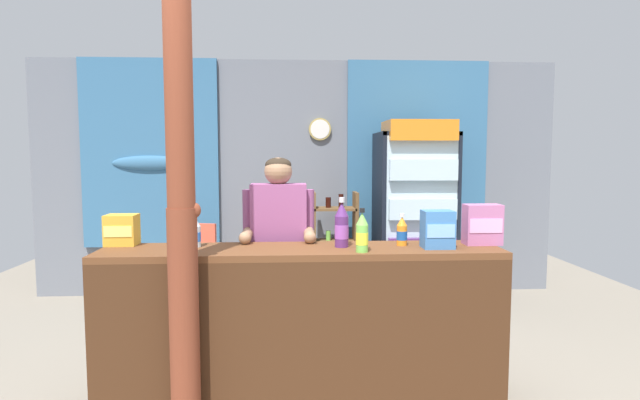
{
  "coord_description": "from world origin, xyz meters",
  "views": [
    {
      "loc": [
        -0.08,
        -2.61,
        1.53
      ],
      "look_at": [
        0.12,
        0.81,
        1.23
      ],
      "focal_mm": 28.64,
      "sensor_mm": 36.0,
      "label": 1
    }
  ],
  "objects_px": {
    "stall_counter": "(302,316)",
    "bottle_shelf_rack": "(335,245)",
    "soda_bottle_grape_soda": "(342,226)",
    "timber_post": "(182,217)",
    "drink_fridge": "(415,205)",
    "soda_bottle_lime_soda": "(362,233)",
    "snack_box_biscuit": "(438,229)",
    "plastic_lawn_chair": "(191,262)",
    "snack_box_wafer": "(482,224)",
    "snack_box_choco_powder": "(122,230)",
    "shopkeeper": "(279,239)",
    "soda_bottle_orange_soda": "(402,232)",
    "soda_bottle_water": "(195,233)"
  },
  "relations": [
    {
      "from": "drink_fridge",
      "to": "soda_bottle_lime_soda",
      "type": "bearing_deg",
      "value": -111.27
    },
    {
      "from": "plastic_lawn_chair",
      "to": "soda_bottle_lime_soda",
      "type": "distance_m",
      "value": 2.53
    },
    {
      "from": "snack_box_biscuit",
      "to": "plastic_lawn_chair",
      "type": "bearing_deg",
      "value": 134.09
    },
    {
      "from": "timber_post",
      "to": "snack_box_biscuit",
      "type": "xyz_separation_m",
      "value": [
        1.47,
        0.27,
        -0.12
      ]
    },
    {
      "from": "drink_fridge",
      "to": "soda_bottle_orange_soda",
      "type": "bearing_deg",
      "value": -106.07
    },
    {
      "from": "shopkeeper",
      "to": "timber_post",
      "type": "bearing_deg",
      "value": -124.27
    },
    {
      "from": "plastic_lawn_chair",
      "to": "soda_bottle_water",
      "type": "height_order",
      "value": "soda_bottle_water"
    },
    {
      "from": "drink_fridge",
      "to": "soda_bottle_grape_soda",
      "type": "bearing_deg",
      "value": -115.36
    },
    {
      "from": "soda_bottle_grape_soda",
      "to": "drink_fridge",
      "type": "bearing_deg",
      "value": 64.64
    },
    {
      "from": "soda_bottle_grape_soda",
      "to": "soda_bottle_water",
      "type": "bearing_deg",
      "value": 176.72
    },
    {
      "from": "timber_post",
      "to": "snack_box_wafer",
      "type": "bearing_deg",
      "value": 11.8
    },
    {
      "from": "bottle_shelf_rack",
      "to": "snack_box_choco_powder",
      "type": "relative_size",
      "value": 5.96
    },
    {
      "from": "snack_box_choco_powder",
      "to": "drink_fridge",
      "type": "bearing_deg",
      "value": 38.76
    },
    {
      "from": "stall_counter",
      "to": "bottle_shelf_rack",
      "type": "height_order",
      "value": "bottle_shelf_rack"
    },
    {
      "from": "stall_counter",
      "to": "drink_fridge",
      "type": "relative_size",
      "value": 1.3
    },
    {
      "from": "timber_post",
      "to": "soda_bottle_lime_soda",
      "type": "bearing_deg",
      "value": 9.31
    },
    {
      "from": "plastic_lawn_chair",
      "to": "snack_box_wafer",
      "type": "relative_size",
      "value": 3.38
    },
    {
      "from": "plastic_lawn_chair",
      "to": "snack_box_choco_powder",
      "type": "bearing_deg",
      "value": -92.81
    },
    {
      "from": "snack_box_biscuit",
      "to": "shopkeeper",
      "type": "bearing_deg",
      "value": 154.41
    },
    {
      "from": "soda_bottle_grape_soda",
      "to": "soda_bottle_orange_soda",
      "type": "xyz_separation_m",
      "value": [
        0.38,
        0.03,
        -0.04
      ]
    },
    {
      "from": "soda_bottle_orange_soda",
      "to": "soda_bottle_water",
      "type": "distance_m",
      "value": 1.28
    },
    {
      "from": "soda_bottle_water",
      "to": "snack_box_wafer",
      "type": "bearing_deg",
      "value": -0.46
    },
    {
      "from": "stall_counter",
      "to": "timber_post",
      "type": "distance_m",
      "value": 0.93
    },
    {
      "from": "soda_bottle_orange_soda",
      "to": "snack_box_biscuit",
      "type": "xyz_separation_m",
      "value": [
        0.2,
        -0.1,
        0.03
      ]
    },
    {
      "from": "timber_post",
      "to": "snack_box_choco_powder",
      "type": "relative_size",
      "value": 13.0
    },
    {
      "from": "drink_fridge",
      "to": "soda_bottle_water",
      "type": "distance_m",
      "value": 2.69
    },
    {
      "from": "shopkeeper",
      "to": "soda_bottle_orange_soda",
      "type": "relative_size",
      "value": 7.56
    },
    {
      "from": "drink_fridge",
      "to": "snack_box_wafer",
      "type": "relative_size",
      "value": 7.36
    },
    {
      "from": "drink_fridge",
      "to": "soda_bottle_orange_soda",
      "type": "xyz_separation_m",
      "value": [
        -0.57,
        -1.98,
        0.03
      ]
    },
    {
      "from": "stall_counter",
      "to": "snack_box_choco_powder",
      "type": "height_order",
      "value": "snack_box_choco_powder"
    },
    {
      "from": "snack_box_choco_powder",
      "to": "stall_counter",
      "type": "bearing_deg",
      "value": -13.06
    },
    {
      "from": "soda_bottle_grape_soda",
      "to": "soda_bottle_lime_soda",
      "type": "distance_m",
      "value": 0.2
    },
    {
      "from": "stall_counter",
      "to": "shopkeeper",
      "type": "distance_m",
      "value": 0.66
    },
    {
      "from": "soda_bottle_water",
      "to": "snack_box_choco_powder",
      "type": "bearing_deg",
      "value": 169.14
    },
    {
      "from": "plastic_lawn_chair",
      "to": "soda_bottle_water",
      "type": "bearing_deg",
      "value": -77.89
    },
    {
      "from": "drink_fridge",
      "to": "plastic_lawn_chair",
      "type": "bearing_deg",
      "value": -176.14
    },
    {
      "from": "bottle_shelf_rack",
      "to": "snack_box_wafer",
      "type": "height_order",
      "value": "snack_box_wafer"
    },
    {
      "from": "stall_counter",
      "to": "soda_bottle_orange_soda",
      "type": "height_order",
      "value": "soda_bottle_orange_soda"
    },
    {
      "from": "soda_bottle_orange_soda",
      "to": "soda_bottle_grape_soda",
      "type": "bearing_deg",
      "value": -175.22
    },
    {
      "from": "bottle_shelf_rack",
      "to": "shopkeeper",
      "type": "distance_m",
      "value": 1.89
    },
    {
      "from": "soda_bottle_grape_soda",
      "to": "snack_box_choco_powder",
      "type": "xyz_separation_m",
      "value": [
        -1.37,
        0.14,
        -0.03
      ]
    },
    {
      "from": "shopkeeper",
      "to": "soda_bottle_water",
      "type": "distance_m",
      "value": 0.62
    },
    {
      "from": "stall_counter",
      "to": "snack_box_biscuit",
      "type": "distance_m",
      "value": 0.97
    },
    {
      "from": "plastic_lawn_chair",
      "to": "soda_bottle_water",
      "type": "distance_m",
      "value": 1.93
    },
    {
      "from": "soda_bottle_grape_soda",
      "to": "timber_post",
      "type": "bearing_deg",
      "value": -159.38
    },
    {
      "from": "drink_fridge",
      "to": "soda_bottle_lime_soda",
      "type": "height_order",
      "value": "drink_fridge"
    },
    {
      "from": "stall_counter",
      "to": "soda_bottle_lime_soda",
      "type": "distance_m",
      "value": 0.61
    },
    {
      "from": "soda_bottle_orange_soda",
      "to": "snack_box_biscuit",
      "type": "bearing_deg",
      "value": -27.54
    },
    {
      "from": "soda_bottle_grape_soda",
      "to": "snack_box_choco_powder",
      "type": "bearing_deg",
      "value": 174.09
    },
    {
      "from": "soda_bottle_grape_soda",
      "to": "plastic_lawn_chair",
      "type": "bearing_deg",
      "value": 124.76
    }
  ]
}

